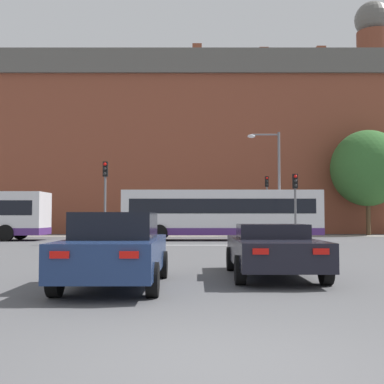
% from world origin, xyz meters
% --- Properties ---
extents(ground_plane, '(400.00, 400.00, 0.00)m').
position_xyz_m(ground_plane, '(0.00, 0.00, 0.00)').
color(ground_plane, '#545456').
extents(stop_line_strip, '(7.68, 0.30, 0.01)m').
position_xyz_m(stop_line_strip, '(0.00, 20.10, 0.00)').
color(stop_line_strip, silver).
rests_on(stop_line_strip, ground_plane).
extents(far_pavement, '(68.53, 2.50, 0.01)m').
position_xyz_m(far_pavement, '(0.00, 32.02, 0.01)').
color(far_pavement, gray).
rests_on(far_pavement, ground_plane).
extents(brick_civic_building, '(46.30, 15.73, 23.64)m').
position_xyz_m(brick_civic_building, '(-0.06, 43.71, 8.20)').
color(brick_civic_building, brown).
rests_on(brick_civic_building, ground_plane).
extents(car_saloon_left, '(2.01, 4.51, 1.55)m').
position_xyz_m(car_saloon_left, '(-1.88, 5.32, 0.79)').
color(car_saloon_left, navy).
rests_on(car_saloon_left, ground_plane).
extents(car_roadster_right, '(2.09, 4.53, 1.28)m').
position_xyz_m(car_roadster_right, '(1.69, 6.93, 0.67)').
color(car_roadster_right, black).
rests_on(car_roadster_right, ground_plane).
extents(bus_crossing_lead, '(12.37, 2.72, 3.12)m').
position_xyz_m(bus_crossing_lead, '(1.57, 25.54, 1.68)').
color(bus_crossing_lead, silver).
rests_on(bus_crossing_lead, ground_plane).
extents(traffic_light_near_left, '(0.26, 0.31, 4.41)m').
position_xyz_m(traffic_light_near_left, '(-4.90, 20.64, 2.95)').
color(traffic_light_near_left, slate).
rests_on(traffic_light_near_left, ground_plane).
extents(traffic_light_far_right, '(0.26, 0.31, 4.56)m').
position_xyz_m(traffic_light_far_right, '(5.44, 31.74, 3.04)').
color(traffic_light_far_right, slate).
rests_on(traffic_light_far_right, ground_plane).
extents(traffic_light_near_right, '(0.26, 0.31, 3.81)m').
position_xyz_m(traffic_light_near_right, '(5.34, 21.21, 2.58)').
color(traffic_light_near_right, slate).
rests_on(traffic_light_near_right, ground_plane).
extents(street_lamp_junction, '(2.08, 0.36, 6.85)m').
position_xyz_m(street_lamp_junction, '(4.89, 25.51, 4.21)').
color(street_lamp_junction, slate).
rests_on(street_lamp_junction, ground_plane).
extents(pedestrian_waiting, '(0.43, 0.27, 1.64)m').
position_xyz_m(pedestrian_waiting, '(5.35, 32.89, 0.96)').
color(pedestrian_waiting, brown).
rests_on(pedestrian_waiting, ground_plane).
extents(pedestrian_walking_east, '(0.44, 0.29, 1.59)m').
position_xyz_m(pedestrian_walking_east, '(7.97, 32.44, 0.92)').
color(pedestrian_walking_east, brown).
rests_on(pedestrian_walking_east, ground_plane).
extents(pedestrian_walking_west, '(0.42, 0.26, 1.68)m').
position_xyz_m(pedestrian_walking_west, '(-2.65, 31.14, 0.98)').
color(pedestrian_walking_west, brown).
rests_on(pedestrian_walking_west, ground_plane).
extents(tree_by_building, '(5.88, 5.88, 8.51)m').
position_xyz_m(tree_by_building, '(13.97, 33.97, 5.41)').
color(tree_by_building, '#4C3823').
rests_on(tree_by_building, ground_plane).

